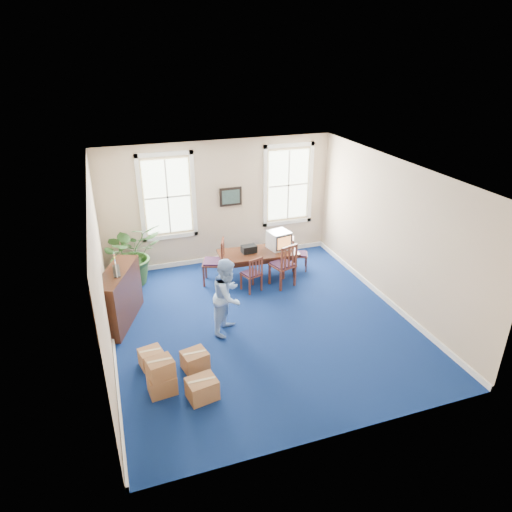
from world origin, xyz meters
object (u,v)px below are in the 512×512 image
object	(u,v)px
chair_near_left	(251,273)
cardboard_boxes	(171,370)
conference_table	(258,264)
potted_plant	(132,253)
credenza	(119,295)
man	(228,296)
crt_tv	(279,240)

from	to	relation	value
chair_near_left	cardboard_boxes	world-z (taller)	chair_near_left
conference_table	potted_plant	distance (m)	3.07
credenza	man	bearing A→B (deg)	-4.70
man	cardboard_boxes	bearing A→B (deg)	172.02
potted_plant	chair_near_left	bearing A→B (deg)	-26.56
potted_plant	cardboard_boxes	size ratio (longest dim) A/B	1.28
potted_plant	conference_table	bearing A→B (deg)	-12.04
conference_table	potted_plant	size ratio (longest dim) A/B	1.24
credenza	potted_plant	world-z (taller)	potted_plant
conference_table	credenza	world-z (taller)	credenza
credenza	potted_plant	xyz separation A→B (m)	(0.42, 1.70, 0.15)
conference_table	crt_tv	distance (m)	0.79
chair_near_left	potted_plant	xyz separation A→B (m)	(-2.57, 1.29, 0.33)
cardboard_boxes	credenza	bearing A→B (deg)	105.75
credenza	potted_plant	bearing A→B (deg)	98.11
crt_tv	potted_plant	xyz separation A→B (m)	(-3.53, 0.59, -0.10)
crt_tv	cardboard_boxes	world-z (taller)	crt_tv
conference_table	cardboard_boxes	distance (m)	4.37
conference_table	man	distance (m)	2.53
man	credenza	xyz separation A→B (m)	(-2.04, 1.03, -0.17)
conference_table	chair_near_left	world-z (taller)	chair_near_left
man	potted_plant	world-z (taller)	man
conference_table	crt_tv	bearing A→B (deg)	6.91
crt_tv	credenza	distance (m)	4.11
chair_near_left	man	bearing A→B (deg)	38.23
crt_tv	potted_plant	distance (m)	3.58
crt_tv	potted_plant	world-z (taller)	potted_plant
man	chair_near_left	bearing A→B (deg)	4.48
chair_near_left	man	size ratio (longest dim) A/B	0.56
crt_tv	cardboard_boxes	size ratio (longest dim) A/B	0.44
conference_table	crt_tv	world-z (taller)	crt_tv
chair_near_left	potted_plant	distance (m)	2.90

